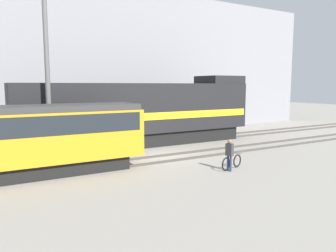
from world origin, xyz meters
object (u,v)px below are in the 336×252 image
person (229,152)px  bicycle (232,162)px  freight_locomotive (143,113)px  utility_pole_center (48,79)px  streetcar (13,138)px

person → bicycle: bearing=33.8°
freight_locomotive → utility_pole_center: 7.54m
freight_locomotive → person: freight_locomotive is taller
bicycle → utility_pole_center: 10.71m
freight_locomotive → person: bearing=-86.0°
person → utility_pole_center: 10.35m
freight_locomotive → streetcar: size_ratio=1.42×
bicycle → streetcar: bearing=159.8°
person → streetcar: bearing=157.6°
freight_locomotive → bicycle: freight_locomotive is taller
freight_locomotive → bicycle: size_ratio=10.15×
bicycle → utility_pole_center: (-7.77, 6.01, 4.27)m
streetcar → bicycle: bearing=-20.2°
streetcar → person: bearing=-22.4°
streetcar → person: size_ratio=7.39×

